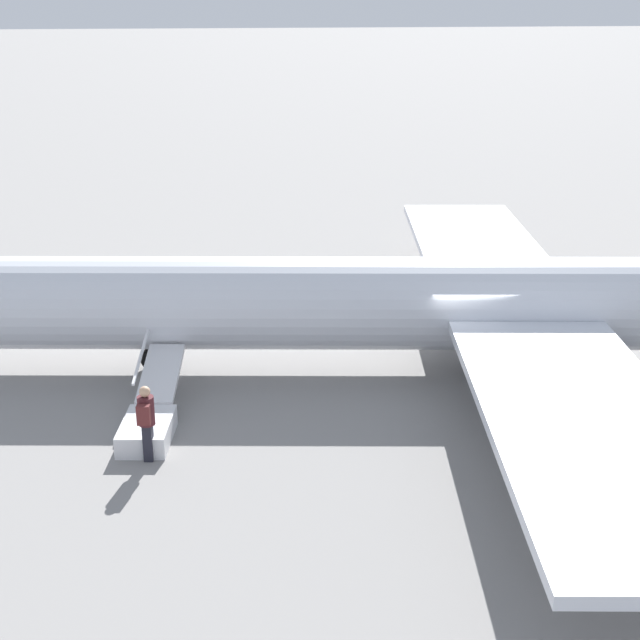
# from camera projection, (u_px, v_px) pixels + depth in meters

# --- Properties ---
(ground_plane) EXTENTS (600.00, 600.00, 0.00)m
(ground_plane) POSITION_uv_depth(u_px,v_px,m) (464.00, 370.00, 24.15)
(ground_plane) COLOR gray
(airplane_main) EXTENTS (31.90, 24.66, 6.46)m
(airplane_main) POSITION_uv_depth(u_px,v_px,m) (503.00, 303.00, 23.49)
(airplane_main) COLOR silver
(airplane_main) RESTS_ON ground
(boarding_stairs) EXTENTS (1.67, 4.13, 1.64)m
(boarding_stairs) POSITION_uv_depth(u_px,v_px,m) (150.00, 419.00, 20.51)
(boarding_stairs) COLOR silver
(boarding_stairs) RESTS_ON ground
(passenger) EXTENTS (0.38, 0.56, 1.74)m
(passenger) POSITION_uv_depth(u_px,v_px,m) (146.00, 419.00, 19.08)
(passenger) COLOR #23232D
(passenger) RESTS_ON ground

